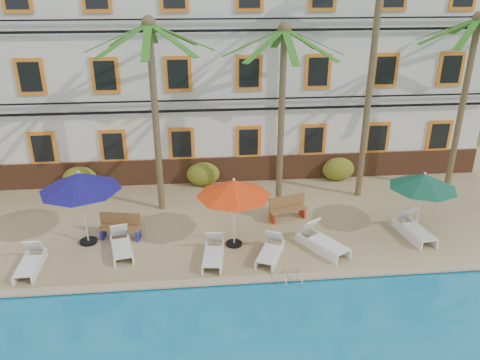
{
  "coord_description": "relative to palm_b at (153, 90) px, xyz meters",
  "views": [
    {
      "loc": [
        -0.81,
        -13.0,
        8.95
      ],
      "look_at": [
        0.74,
        3.0,
        2.0
      ],
      "focal_mm": 35.0,
      "sensor_mm": 36.0,
      "label": 1
    }
  ],
  "objects": [
    {
      "name": "ground",
      "position": [
        2.35,
        -4.43,
        -5.14
      ],
      "size": [
        100.0,
        100.0,
        0.0
      ],
      "primitive_type": "plane",
      "color": "#384C23",
      "rests_on": "ground"
    },
    {
      "name": "pool_deck",
      "position": [
        2.35,
        0.57,
        -5.02
      ],
      "size": [
        30.0,
        12.0,
        0.25
      ],
      "primitive_type": "cube",
      "color": "tan",
      "rests_on": "ground"
    },
    {
      "name": "pool_coping",
      "position": [
        2.35,
        -5.33,
        -4.86
      ],
      "size": [
        30.0,
        0.35,
        0.06
      ],
      "primitive_type": "cube",
      "color": "tan",
      "rests_on": "pool_deck"
    },
    {
      "name": "hotel_building",
      "position": [
        2.35,
        5.55,
        0.23
      ],
      "size": [
        25.4,
        6.44,
        10.22
      ],
      "color": "silver",
      "rests_on": "pool_deck"
    },
    {
      "name": "palm_b",
      "position": [
        0.0,
        0.0,
        0.0
      ],
      "size": [
        4.61,
        4.61,
        7.53
      ],
      "color": "brown",
      "rests_on": "pool_deck"
    },
    {
      "name": "palm_c",
      "position": [
        4.87,
        0.16,
        -0.14
      ],
      "size": [
        4.61,
        4.61,
        7.28
      ],
      "color": "brown",
      "rests_on": "pool_deck"
    },
    {
      "name": "palm_d",
      "position": [
        8.44,
        0.46,
        1.54
      ],
      "size": [
        4.61,
        4.61,
        10.25
      ],
      "color": "brown",
      "rests_on": "pool_deck"
    },
    {
      "name": "palm_e",
      "position": [
        12.64,
        0.74,
        0.01
      ],
      "size": [
        4.61,
        4.61,
        7.54
      ],
      "color": "brown",
      "rests_on": "pool_deck"
    },
    {
      "name": "shrub_left",
      "position": [
        -3.7,
        2.17,
        -4.34
      ],
      "size": [
        1.5,
        0.9,
        1.1
      ],
      "primitive_type": "ellipsoid",
      "color": "#204F16",
      "rests_on": "pool_deck"
    },
    {
      "name": "shrub_mid",
      "position": [
        1.75,
        2.17,
        -4.34
      ],
      "size": [
        1.5,
        0.9,
        1.1
      ],
      "primitive_type": "ellipsoid",
      "color": "#204F16",
      "rests_on": "pool_deck"
    },
    {
      "name": "shrub_right",
      "position": [
        8.03,
        2.17,
        -4.34
      ],
      "size": [
        1.5,
        0.9,
        1.1
      ],
      "primitive_type": "ellipsoid",
      "color": "#204F16",
      "rests_on": "pool_deck"
    },
    {
      "name": "umbrella_blue",
      "position": [
        -2.47,
        -2.49,
        -2.53
      ],
      "size": [
        2.77,
        2.77,
        2.77
      ],
      "color": "black",
      "rests_on": "pool_deck"
    },
    {
      "name": "umbrella_red",
      "position": [
        2.71,
        -3.14,
        -2.7
      ],
      "size": [
        2.57,
        2.57,
        2.57
      ],
      "color": "black",
      "rests_on": "pool_deck"
    },
    {
      "name": "umbrella_green",
      "position": [
        9.51,
        -2.9,
        -2.83
      ],
      "size": [
        2.42,
        2.42,
        2.42
      ],
      "color": "black",
      "rests_on": "pool_deck"
    },
    {
      "name": "lounger_a",
      "position": [
        -3.99,
        -4.02,
        -4.63
      ],
      "size": [
        0.65,
        1.75,
        0.82
      ],
      "color": "white",
      "rests_on": "pool_deck"
    },
    {
      "name": "lounger_b",
      "position": [
        -1.2,
        -3.25,
        -4.61
      ],
      "size": [
        1.04,
        1.93,
        0.86
      ],
      "color": "white",
      "rests_on": "pool_deck"
    },
    {
      "name": "lounger_c",
      "position": [
        1.94,
        -4.05,
        -4.62
      ],
      "size": [
        0.84,
        1.85,
        0.84
      ],
      "color": "white",
      "rests_on": "pool_deck"
    },
    {
      "name": "lounger_d",
      "position": [
        3.86,
        -4.08,
        -4.63
      ],
      "size": [
        1.23,
        1.8,
        0.8
      ],
      "color": "white",
      "rests_on": "pool_deck"
    },
    {
      "name": "lounger_e",
      "position": [
        5.72,
        -3.72,
        -4.58
      ],
      "size": [
        1.64,
        2.08,
        0.95
      ],
      "color": "white",
      "rests_on": "pool_deck"
    },
    {
      "name": "lounger_f",
      "position": [
        9.3,
        -3.15,
        -4.59
      ],
      "size": [
        0.97,
        2.02,
        0.92
      ],
      "color": "white",
      "rests_on": "pool_deck"
    },
    {
      "name": "bench_left",
      "position": [
        -1.33,
        -2.22,
        -4.42
      ],
      "size": [
        1.56,
        0.74,
        0.93
      ],
      "color": "olive",
      "rests_on": "pool_deck"
    },
    {
      "name": "bench_right",
      "position": [
        4.93,
        -1.36,
        -4.42
      ],
      "size": [
        1.57,
        0.87,
        0.93
      ],
      "color": "olive",
      "rests_on": "pool_deck"
    },
    {
      "name": "pool_ladder",
      "position": [
        4.33,
        -5.43,
        -4.89
      ],
      "size": [
        0.54,
        0.74,
        0.74
      ],
      "color": "silver",
      "rests_on": "ground"
    }
  ]
}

